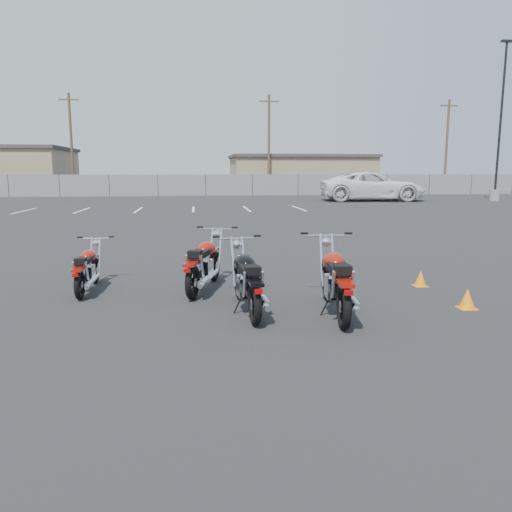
{
  "coord_description": "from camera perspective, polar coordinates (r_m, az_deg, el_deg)",
  "views": [
    {
      "loc": [
        -0.83,
        -8.04,
        2.15
      ],
      "look_at": [
        0.2,
        0.6,
        0.65
      ],
      "focal_mm": 35.0,
      "sensor_mm": 36.0,
      "label": 1
    }
  ],
  "objects": [
    {
      "name": "utility_pole_d",
      "position": [
        54.14,
        20.96,
        11.83
      ],
      "size": [
        1.8,
        0.24,
        9.0
      ],
      "color": "#4A3522",
      "rests_on": "ground"
    },
    {
      "name": "parking_line_stripes",
      "position": [
        28.17,
        -10.24,
        5.25
      ],
      "size": [
        15.12,
        4.0,
        0.01
      ],
      "color": "silver",
      "rests_on": "ground"
    },
    {
      "name": "training_cone_far",
      "position": [
        8.53,
        22.99,
        -4.51
      ],
      "size": [
        0.27,
        0.27,
        0.32
      ],
      "color": "orange",
      "rests_on": "ground"
    },
    {
      "name": "motorcycle_third_red",
      "position": [
        9.06,
        -5.92,
        -0.91
      ],
      "size": [
        1.05,
        2.13,
        1.05
      ],
      "color": "black",
      "rests_on": "ground"
    },
    {
      "name": "tan_building_east",
      "position": [
        53.15,
        5.01,
        9.42
      ],
      "size": [
        14.4,
        9.4,
        3.7
      ],
      "color": "#927F5E",
      "rests_on": "ground"
    },
    {
      "name": "light_pole_east",
      "position": [
        39.41,
        25.87,
        9.84
      ],
      "size": [
        0.8,
        0.7,
        10.82
      ],
      "color": "gray",
      "rests_on": "ground"
    },
    {
      "name": "training_cone_near",
      "position": [
        9.85,
        18.29,
        -2.46
      ],
      "size": [
        0.24,
        0.24,
        0.29
      ],
      "color": "orange",
      "rests_on": "ground"
    },
    {
      "name": "motorcycle_front_red",
      "position": [
        9.43,
        -18.69,
        -1.42
      ],
      "size": [
        0.7,
        1.81,
        0.88
      ],
      "color": "black",
      "rests_on": "ground"
    },
    {
      "name": "motorcycle_rear_red",
      "position": [
        7.6,
        9.15,
        -2.82
      ],
      "size": [
        0.88,
        2.27,
        1.11
      ],
      "color": "black",
      "rests_on": "ground"
    },
    {
      "name": "motorcycle_second_black",
      "position": [
        7.64,
        -1.02,
        -2.85
      ],
      "size": [
        0.83,
        2.15,
        1.05
      ],
      "color": "black",
      "rests_on": "ground"
    },
    {
      "name": "utility_pole_b",
      "position": [
        49.38,
        -20.35,
        12.12
      ],
      "size": [
        1.8,
        0.24,
        9.0
      ],
      "color": "#4A3522",
      "rests_on": "ground"
    },
    {
      "name": "chainlink_fence",
      "position": [
        43.06,
        -5.77,
        8.06
      ],
      "size": [
        80.06,
        0.06,
        1.8
      ],
      "color": "slate",
      "rests_on": "ground"
    },
    {
      "name": "ground",
      "position": [
        8.36,
        -0.88,
        -5.12
      ],
      "size": [
        120.0,
        120.0,
        0.0
      ],
      "primitive_type": "plane",
      "color": "black",
      "rests_on": "ground"
    },
    {
      "name": "utility_pole_c",
      "position": [
        47.6,
        1.48,
        12.82
      ],
      "size": [
        1.8,
        0.24,
        9.0
      ],
      "color": "#4A3522",
      "rests_on": "ground"
    },
    {
      "name": "white_van",
      "position": [
        36.75,
        13.2,
        8.66
      ],
      "size": [
        4.17,
        8.7,
        3.2
      ],
      "primitive_type": "imported",
      "rotation": [
        0.0,
        0.0,
        1.47
      ],
      "color": "white",
      "rests_on": "ground"
    }
  ]
}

